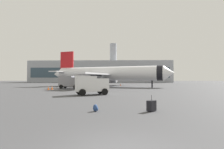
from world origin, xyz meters
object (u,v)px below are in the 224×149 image
(service_truck, at_px, (70,82))
(safety_cone_mid, at_px, (48,88))
(safety_cone_outer, at_px, (75,86))
(traveller_backpack, at_px, (96,108))
(rolling_suitcase, at_px, (151,106))
(cargo_van, at_px, (91,84))
(airplane_at_gate, at_px, (108,74))
(safety_cone_far, at_px, (52,88))
(safety_cone_near, at_px, (121,85))

(service_truck, xyz_separation_m, safety_cone_mid, (-2.83, -5.66, -1.23))
(safety_cone_outer, relative_size, traveller_backpack, 1.28)
(traveller_backpack, bearing_deg, safety_cone_outer, 105.81)
(service_truck, distance_m, safety_cone_outer, 5.01)
(safety_cone_outer, height_order, rolling_suitcase, rolling_suitcase)
(cargo_van, xyz_separation_m, safety_cone_outer, (-7.53, 21.50, -1.15))
(airplane_at_gate, height_order, safety_cone_outer, airplane_at_gate)
(cargo_van, bearing_deg, service_truck, 114.27)
(safety_cone_far, relative_size, safety_cone_outer, 1.32)
(service_truck, xyz_separation_m, traveller_backpack, (9.69, -29.43, -1.37))
(airplane_at_gate, distance_m, safety_cone_near, 9.90)
(safety_cone_far, xyz_separation_m, traveller_backpack, (12.29, -25.18, -0.17))
(safety_cone_mid, xyz_separation_m, rolling_suitcase, (16.32, -23.63, 0.02))
(cargo_van, height_order, traveller_backpack, cargo_van)
(cargo_van, xyz_separation_m, rolling_suitcase, (5.98, -12.63, -1.06))
(safety_cone_mid, xyz_separation_m, safety_cone_outer, (2.81, 10.50, -0.07))
(cargo_van, height_order, safety_cone_far, cargo_van)
(safety_cone_mid, distance_m, traveller_backpack, 26.86)
(cargo_van, distance_m, safety_cone_outer, 22.81)
(airplane_at_gate, xyz_separation_m, rolling_suitcase, (5.21, -37.94, -3.27))
(service_truck, height_order, safety_cone_near, service_truck)
(safety_cone_mid, height_order, safety_cone_outer, safety_cone_mid)
(safety_cone_mid, relative_size, traveller_backpack, 1.58)
(safety_cone_near, distance_m, rolling_suitcase, 46.50)
(safety_cone_outer, bearing_deg, safety_cone_near, 45.69)
(safety_cone_near, distance_m, safety_cone_mid, 27.25)
(safety_cone_outer, xyz_separation_m, traveller_backpack, (9.70, -34.27, -0.07))
(safety_cone_mid, xyz_separation_m, safety_cone_far, (0.23, 1.42, 0.02))
(cargo_van, height_order, safety_cone_near, cargo_van)
(safety_cone_outer, bearing_deg, cargo_van, -70.70)
(safety_cone_mid, bearing_deg, rolling_suitcase, -55.38)
(safety_cone_near, height_order, traveller_backpack, safety_cone_near)
(safety_cone_far, height_order, traveller_backpack, safety_cone_far)
(safety_cone_near, height_order, safety_cone_mid, safety_cone_mid)
(cargo_van, distance_m, safety_cone_mid, 15.14)
(traveller_backpack, bearing_deg, safety_cone_near, 87.13)
(airplane_at_gate, bearing_deg, safety_cone_outer, -155.37)
(traveller_backpack, bearing_deg, safety_cone_mid, 117.78)
(cargo_van, bearing_deg, safety_cone_near, 82.40)
(safety_cone_outer, bearing_deg, safety_cone_far, -105.91)
(safety_cone_mid, relative_size, safety_cone_outer, 1.24)
(cargo_van, relative_size, rolling_suitcase, 4.39)
(rolling_suitcase, bearing_deg, safety_cone_far, 122.72)
(safety_cone_near, relative_size, safety_cone_far, 0.75)
(safety_cone_near, relative_size, traveller_backpack, 1.26)
(safety_cone_near, bearing_deg, service_truck, -125.00)
(cargo_van, bearing_deg, safety_cone_outer, 109.30)
(airplane_at_gate, bearing_deg, traveller_backpack, -87.89)
(safety_cone_outer, bearing_deg, airplane_at_gate, 24.63)
(safety_cone_mid, bearing_deg, safety_cone_outer, 75.00)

